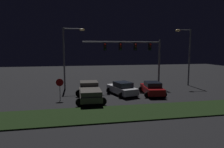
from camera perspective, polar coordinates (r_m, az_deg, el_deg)
The scene contains 9 objects.
ground_plane at distance 24.59m, azimuth 2.79°, elevation -5.30°, with size 80.00×80.00×0.00m, color black.
grass_median at distance 17.57m, azimuth 8.83°, elevation -10.28°, with size 27.52×4.14×0.10m, color black.
pickup_truck at distance 21.03m, azimuth -6.25°, elevation -4.67°, with size 2.93×5.44×1.80m.
car_sedan at distance 23.52m, azimuth 2.82°, elevation -4.02°, with size 3.22×4.72×1.51m.
car_sedan_far at distance 23.99m, azimuth 11.07°, elevation -3.93°, with size 2.83×4.58×1.51m.
traffic_signal_gantry at distance 27.11m, azimuth 6.52°, elevation 6.53°, with size 10.32×0.56×6.50m.
street_lamp_left at distance 27.03m, azimuth -12.00°, elevation 6.41°, with size 2.80×0.44×7.92m.
street_lamp_right at distance 30.93m, azimuth 20.02°, elevation 6.21°, with size 2.39×0.44×7.99m.
stop_sign at distance 21.55m, azimuth -14.30°, elevation -3.04°, with size 0.76×0.08×2.23m.
Camera 1 is at (-5.81, -23.31, 5.27)m, focal length 32.93 mm.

